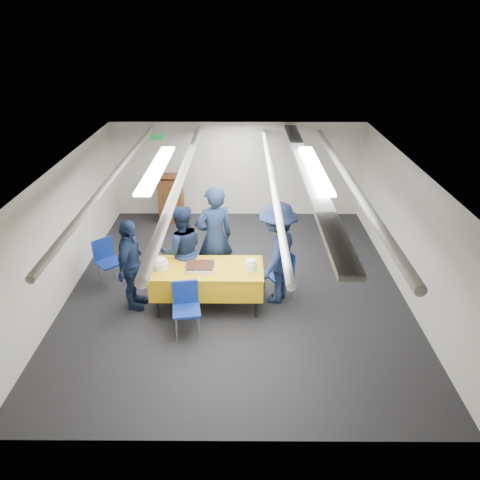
% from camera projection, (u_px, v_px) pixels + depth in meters
% --- Properties ---
extents(ground, '(7.00, 7.00, 0.00)m').
position_uv_depth(ground, '(236.00, 286.00, 8.69)').
color(ground, black).
rests_on(ground, ground).
extents(room_shell, '(6.00, 7.00, 2.30)m').
position_uv_depth(room_shell, '(241.00, 186.00, 8.26)').
color(room_shell, silver).
rests_on(room_shell, ground).
extents(serving_table, '(1.86, 0.88, 0.77)m').
position_uv_depth(serving_table, '(207.00, 279.00, 7.84)').
color(serving_table, black).
rests_on(serving_table, ground).
extents(sheet_cake, '(0.46, 0.36, 0.08)m').
position_uv_depth(sheet_cake, '(200.00, 266.00, 7.70)').
color(sheet_cake, white).
rests_on(sheet_cake, serving_table).
extents(plate_stack_left, '(0.24, 0.24, 0.18)m').
position_uv_depth(plate_stack_left, '(161.00, 264.00, 7.67)').
color(plate_stack_left, white).
rests_on(plate_stack_left, serving_table).
extents(plate_stack_right, '(0.19, 0.19, 0.17)m').
position_uv_depth(plate_stack_right, '(251.00, 265.00, 7.66)').
color(plate_stack_right, white).
rests_on(plate_stack_right, serving_table).
extents(podium, '(0.62, 0.53, 1.25)m').
position_uv_depth(podium, '(171.00, 197.00, 11.17)').
color(podium, brown).
rests_on(podium, ground).
extents(chair_near, '(0.48, 0.48, 0.87)m').
position_uv_depth(chair_near, '(186.00, 303.00, 7.23)').
color(chair_near, gray).
rests_on(chair_near, ground).
extents(chair_right, '(0.56, 0.56, 0.87)m').
position_uv_depth(chair_right, '(283.00, 269.00, 8.19)').
color(chair_right, gray).
rests_on(chair_right, ground).
extents(chair_left, '(0.59, 0.59, 0.87)m').
position_uv_depth(chair_left, '(107.00, 257.00, 8.59)').
color(chair_left, gray).
rests_on(chair_left, ground).
extents(sailor_a, '(0.83, 0.71, 1.93)m').
position_uv_depth(sailor_a, '(214.00, 238.00, 8.31)').
color(sailor_a, black).
rests_on(sailor_a, ground).
extents(sailor_b, '(0.95, 0.83, 1.67)m').
position_uv_depth(sailor_b, '(182.00, 251.00, 8.15)').
color(sailor_b, black).
rests_on(sailor_b, ground).
extents(sailor_c, '(0.48, 0.98, 1.61)m').
position_uv_depth(sailor_c, '(131.00, 265.00, 7.74)').
color(sailor_c, black).
rests_on(sailor_c, ground).
extents(sailor_d, '(1.08, 1.34, 1.81)m').
position_uv_depth(sailor_d, '(277.00, 253.00, 7.91)').
color(sailor_d, black).
rests_on(sailor_d, ground).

